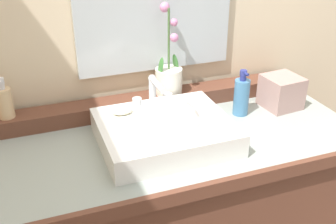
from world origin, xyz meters
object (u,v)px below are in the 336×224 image
soap_bar (122,111)px  soap_dispenser (4,102)px  sink_basin (166,133)px  tissue_box (281,92)px  lotion_bottle (241,96)px  potted_plant (169,75)px

soap_bar → soap_dispenser: (-0.36, 0.15, 0.02)m
soap_dispenser → sink_basin: bearing=-28.4°
tissue_box → lotion_bottle: bearing=-179.2°
sink_basin → soap_bar: sink_basin is taller
sink_basin → lotion_bottle: 0.35m
potted_plant → tissue_box: 0.43m
sink_basin → potted_plant: (0.10, 0.25, 0.09)m
soap_bar → lotion_bottle: lotion_bottle is taller
potted_plant → soap_dispenser: 0.58m
sink_basin → lotion_bottle: (0.33, 0.10, 0.03)m
lotion_bottle → potted_plant: bearing=147.3°
sink_basin → potted_plant: 0.29m
tissue_box → soap_dispenser: bearing=171.3°
soap_bar → lotion_bottle: size_ratio=0.41×
soap_dispenser → tissue_box: size_ratio=1.08×
soap_dispenser → tissue_box: 0.99m
soap_bar → potted_plant: potted_plant is taller
potted_plant → tissue_box: potted_plant is taller
lotion_bottle → tissue_box: (0.17, 0.00, -0.01)m
soap_bar → potted_plant: size_ratio=0.21×
soap_dispenser → lotion_bottle: (0.80, -0.15, -0.04)m
soap_dispenser → lotion_bottle: soap_dispenser is taller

